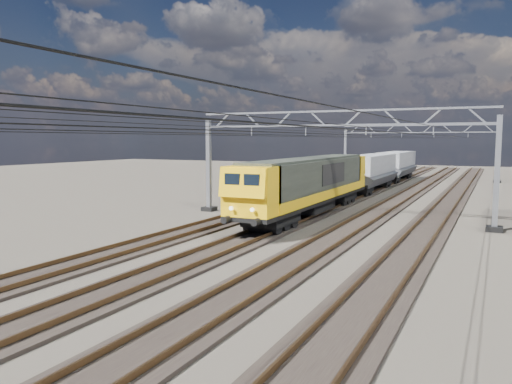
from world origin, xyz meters
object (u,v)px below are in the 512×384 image
at_px(catenary_gantry_mid, 335,160).
at_px(hopper_wagon_lead, 370,170).
at_px(catenary_gantry_far, 417,150).
at_px(hopper_wagon_mid, 397,164).
at_px(locomotive, 310,182).

bearing_deg(catenary_gantry_mid, hopper_wagon_lead, 96.10).
xyz_separation_m(catenary_gantry_mid, catenary_gantry_far, (0.00, 36.00, 0.00)).
distance_m(catenary_gantry_mid, catenary_gantry_far, 36.00).
height_order(catenary_gantry_mid, catenary_gantry_far, same).
bearing_deg(hopper_wagon_lead, catenary_gantry_mid, -83.90).
bearing_deg(hopper_wagon_mid, catenary_gantry_far, 57.03).
bearing_deg(catenary_gantry_mid, hopper_wagon_mid, 93.48).
height_order(catenary_gantry_mid, hopper_wagon_lead, catenary_gantry_mid).
height_order(locomotive, hopper_wagon_lead, locomotive).
distance_m(locomotive, hopper_wagon_mid, 31.90).
distance_m(catenary_gantry_mid, hopper_wagon_mid, 33.02).
bearing_deg(hopper_wagon_lead, hopper_wagon_mid, 90.00).
bearing_deg(catenary_gantry_far, hopper_wagon_mid, -122.97).
bearing_deg(hopper_wagon_lead, locomotive, -90.00).
bearing_deg(hopper_wagon_lead, catenary_gantry_far, 83.40).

